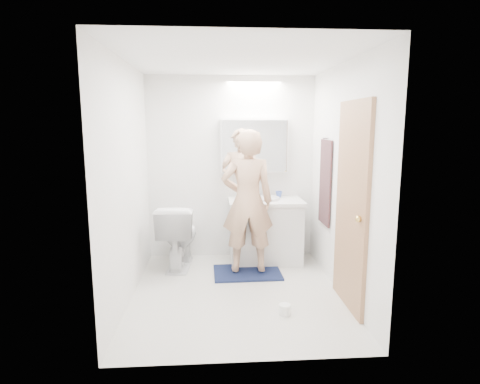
{
  "coord_description": "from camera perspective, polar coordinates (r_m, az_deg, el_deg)",
  "views": [
    {
      "loc": [
        -0.24,
        -3.96,
        1.78
      ],
      "look_at": [
        0.05,
        0.25,
        1.05
      ],
      "focal_mm": 29.45,
      "sensor_mm": 36.0,
      "label": 1
    }
  ],
  "objects": [
    {
      "name": "faucet",
      "position": [
        5.26,
        3.46,
        0.16
      ],
      "size": [
        0.02,
        0.02,
        0.16
      ],
      "primitive_type": "cylinder",
      "color": "#B8B8BD",
      "rests_on": "countertop"
    },
    {
      "name": "towel",
      "position": [
        4.74,
        12.24,
        1.35
      ],
      "size": [
        0.02,
        0.42,
        1.0
      ],
      "primitive_type": "cube",
      "color": "#14253F",
      "rests_on": "wall_right"
    },
    {
      "name": "wall_back",
      "position": [
        5.24,
        -1.3,
        3.46
      ],
      "size": [
        2.5,
        0.0,
        2.5
      ],
      "primitive_type": "plane",
      "rotation": [
        1.57,
        0.0,
        0.0
      ],
      "color": "white",
      "rests_on": "floor"
    },
    {
      "name": "ceiling",
      "position": [
        4.01,
        -0.49,
        18.72
      ],
      "size": [
        2.5,
        2.5,
        0.0
      ],
      "primitive_type": "plane",
      "rotation": [
        3.14,
        0.0,
        0.0
      ],
      "color": "white",
      "rests_on": "floor"
    },
    {
      "name": "countertop",
      "position": [
        5.06,
        3.76,
        -1.37
      ],
      "size": [
        0.95,
        0.58,
        0.04
      ],
      "primitive_type": "cube",
      "color": "white",
      "rests_on": "vanity_cabinet"
    },
    {
      "name": "soap_bottle_b",
      "position": [
        5.2,
        1.92,
        0.1
      ],
      "size": [
        0.08,
        0.08,
        0.17
      ],
      "primitive_type": "imported",
      "rotation": [
        0.0,
        0.0,
        -0.09
      ],
      "color": "#518CAF",
      "rests_on": "countertop"
    },
    {
      "name": "person",
      "position": [
        4.6,
        1.09,
        -1.39
      ],
      "size": [
        0.62,
        0.41,
        1.68
      ],
      "primitive_type": "imported",
      "rotation": [
        0.0,
        0.0,
        3.16
      ],
      "color": "tan",
      "rests_on": "bath_rug"
    },
    {
      "name": "vanity_cabinet",
      "position": [
        5.16,
        3.71,
        -5.85
      ],
      "size": [
        0.9,
        0.55,
        0.78
      ],
      "primitive_type": "cube",
      "color": "silver",
      "rests_on": "floor"
    },
    {
      "name": "bath_rug",
      "position": [
        4.85,
        1.06,
        -11.58
      ],
      "size": [
        0.81,
        0.57,
        0.02
      ],
      "primitive_type": "cube",
      "rotation": [
        0.0,
        0.0,
        0.02
      ],
      "color": "#152343",
      "rests_on": "floor"
    },
    {
      "name": "medicine_cabinet",
      "position": [
        5.17,
        2.08,
        6.7
      ],
      "size": [
        0.88,
        0.14,
        0.7
      ],
      "primitive_type": "cube",
      "color": "white",
      "rests_on": "wall_back"
    },
    {
      "name": "mirror_panel",
      "position": [
        5.09,
        2.17,
        6.65
      ],
      "size": [
        0.84,
        0.01,
        0.66
      ],
      "primitive_type": "cube",
      "color": "silver",
      "rests_on": "medicine_cabinet"
    },
    {
      "name": "toilet",
      "position": [
        5.02,
        -8.91,
        -6.21
      ],
      "size": [
        0.52,
        0.83,
        0.81
      ],
      "primitive_type": "imported",
      "rotation": [
        0.0,
        0.0,
        3.06
      ],
      "color": "white",
      "rests_on": "floor"
    },
    {
      "name": "towel_hook",
      "position": [
        4.69,
        12.31,
        7.64
      ],
      "size": [
        0.07,
        0.02,
        0.02
      ],
      "primitive_type": "cylinder",
      "rotation": [
        0.0,
        1.57,
        0.0
      ],
      "color": "silver",
      "rests_on": "wall_right"
    },
    {
      "name": "soap_bottle_a",
      "position": [
        5.15,
        0.25,
        0.42
      ],
      "size": [
        0.09,
        0.09,
        0.24
      ],
      "primitive_type": "imported",
      "rotation": [
        0.0,
        0.0,
        0.0
      ],
      "color": "beige",
      "rests_on": "countertop"
    },
    {
      "name": "door",
      "position": [
        3.92,
        15.84,
        -2.03
      ],
      "size": [
        0.04,
        0.8,
        2.0
      ],
      "primitive_type": "cube",
      "color": "#AF7D57",
      "rests_on": "wall_right"
    },
    {
      "name": "wall_left",
      "position": [
        4.09,
        -16.05,
        1.29
      ],
      "size": [
        0.0,
        2.5,
        2.5
      ],
      "primitive_type": "plane",
      "rotation": [
        1.57,
        0.0,
        1.57
      ],
      "color": "white",
      "rests_on": "floor"
    },
    {
      "name": "toothbrush_cup",
      "position": [
        5.23,
        5.65,
        -0.34
      ],
      "size": [
        0.11,
        0.11,
        0.08
      ],
      "primitive_type": "imported",
      "rotation": [
        0.0,
        0.0,
        -0.24
      ],
      "color": "#3B57B1",
      "rests_on": "countertop"
    },
    {
      "name": "wall_front",
      "position": [
        2.78,
        1.1,
        -2.2
      ],
      "size": [
        2.5,
        0.0,
        2.5
      ],
      "primitive_type": "plane",
      "rotation": [
        -1.57,
        0.0,
        0.0
      ],
      "color": "white",
      "rests_on": "floor"
    },
    {
      "name": "door_knob",
      "position": [
        3.64,
        16.8,
        -3.77
      ],
      "size": [
        0.06,
        0.06,
        0.06
      ],
      "primitive_type": "sphere",
      "color": "gold",
      "rests_on": "door"
    },
    {
      "name": "floor",
      "position": [
        4.34,
        -0.45,
        -14.37
      ],
      "size": [
        2.5,
        2.5,
        0.0
      ],
      "primitive_type": "plane",
      "color": "silver",
      "rests_on": "ground"
    },
    {
      "name": "wall_right",
      "position": [
        4.22,
        14.63,
        1.6
      ],
      "size": [
        0.0,
        2.5,
        2.5
      ],
      "primitive_type": "plane",
      "rotation": [
        1.57,
        0.0,
        -1.57
      ],
      "color": "white",
      "rests_on": "floor"
    },
    {
      "name": "toilet_paper_roll",
      "position": [
        3.9,
        6.49,
        -16.55
      ],
      "size": [
        0.11,
        0.11,
        0.1
      ],
      "primitive_type": "cylinder",
      "color": "white",
      "rests_on": "floor"
    },
    {
      "name": "sink_basin",
      "position": [
        5.08,
        3.72,
        -0.92
      ],
      "size": [
        0.36,
        0.36,
        0.03
      ],
      "primitive_type": "cylinder",
      "color": "silver",
      "rests_on": "countertop"
    }
  ]
}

